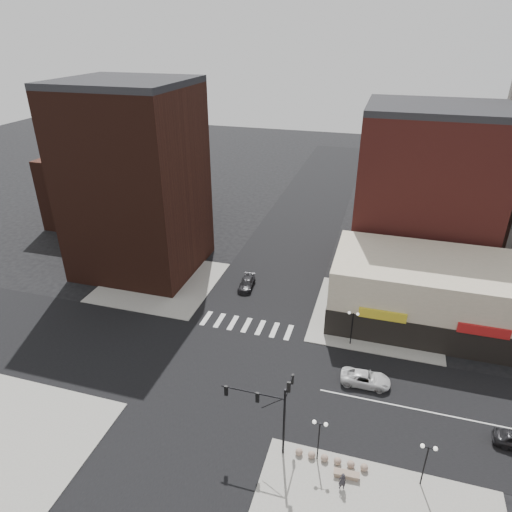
% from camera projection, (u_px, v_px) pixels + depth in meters
% --- Properties ---
extents(ground, '(240.00, 240.00, 0.00)m').
position_uv_depth(ground, '(224.00, 370.00, 46.74)').
color(ground, black).
rests_on(ground, ground).
extents(road_ew, '(200.00, 14.00, 0.02)m').
position_uv_depth(road_ew, '(224.00, 370.00, 46.74)').
color(road_ew, black).
rests_on(road_ew, ground).
extents(road_ns, '(14.00, 200.00, 0.02)m').
position_uv_depth(road_ns, '(224.00, 370.00, 46.74)').
color(road_ns, black).
rests_on(road_ns, ground).
extents(sidewalk_nw, '(15.00, 15.00, 0.12)m').
position_uv_depth(sidewalk_nw, '(161.00, 282.00, 62.77)').
color(sidewalk_nw, gray).
rests_on(sidewalk_nw, ground).
extents(sidewalk_ne, '(15.00, 15.00, 0.12)m').
position_uv_depth(sidewalk_ne, '(376.00, 316.00, 55.48)').
color(sidewalk_ne, gray).
rests_on(sidewalk_ne, ground).
extents(sidewalk_sw, '(15.00, 15.00, 0.12)m').
position_uv_depth(sidewalk_sw, '(0.00, 450.00, 37.95)').
color(sidewalk_sw, gray).
rests_on(sidewalk_sw, ground).
extents(building_nw, '(16.00, 15.00, 25.00)m').
position_uv_depth(building_nw, '(135.00, 183.00, 61.70)').
color(building_nw, '#331710').
rests_on(building_nw, ground).
extents(building_nw_low, '(20.00, 18.00, 12.00)m').
position_uv_depth(building_nw_low, '(119.00, 186.00, 81.17)').
color(building_nw_low, '#331710').
rests_on(building_nw_low, ground).
extents(building_ne_midrise, '(18.00, 15.00, 22.00)m').
position_uv_depth(building_ne_midrise, '(426.00, 194.00, 62.24)').
color(building_ne_midrise, maroon).
rests_on(building_ne_midrise, ground).
extents(building_ne_row, '(24.20, 12.20, 8.00)m').
position_uv_depth(building_ne_row, '(437.00, 299.00, 52.81)').
color(building_ne_row, beige).
rests_on(building_ne_row, ground).
extents(traffic_signal, '(5.59, 3.09, 7.77)m').
position_uv_depth(traffic_signal, '(274.00, 403.00, 35.98)').
color(traffic_signal, black).
rests_on(traffic_signal, ground).
extents(street_lamp_se_a, '(1.22, 0.32, 4.16)m').
position_uv_depth(street_lamp_se_a, '(319.00, 431.00, 35.65)').
color(street_lamp_se_a, black).
rests_on(street_lamp_se_a, sidewalk_se).
extents(street_lamp_se_b, '(1.22, 0.32, 4.16)m').
position_uv_depth(street_lamp_se_b, '(427.00, 455.00, 33.63)').
color(street_lamp_se_b, black).
rests_on(street_lamp_se_b, sidewalk_se).
extents(street_lamp_ne, '(1.22, 0.32, 4.16)m').
position_uv_depth(street_lamp_ne, '(353.00, 320.00, 49.09)').
color(street_lamp_ne, black).
rests_on(street_lamp_ne, sidewalk_ne).
extents(bollard_row, '(5.86, 0.61, 0.61)m').
position_uv_depth(bollard_row, '(331.00, 460.00, 36.66)').
color(bollard_row, '#8B6F60').
rests_on(bollard_row, sidewalk_se).
extents(white_suv, '(4.88, 2.37, 1.34)m').
position_uv_depth(white_suv, '(365.00, 379.00, 44.71)').
color(white_suv, silver).
rests_on(white_suv, ground).
extents(dark_sedan_north, '(2.14, 4.52, 1.27)m').
position_uv_depth(dark_sedan_north, '(247.00, 283.00, 61.24)').
color(dark_sedan_north, black).
rests_on(dark_sedan_north, ground).
extents(pedestrian, '(0.68, 0.56, 1.60)m').
position_uv_depth(pedestrian, '(342.00, 481.00, 34.37)').
color(pedestrian, '#262429').
rests_on(pedestrian, sidewalk_se).
extents(stone_bench, '(2.02, 0.70, 0.47)m').
position_uv_depth(stone_bench, '(346.00, 475.00, 35.49)').
color(stone_bench, gray).
rests_on(stone_bench, sidewalk_se).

